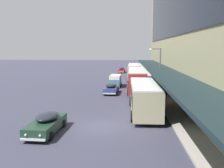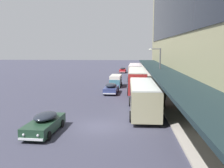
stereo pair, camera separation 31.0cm
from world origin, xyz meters
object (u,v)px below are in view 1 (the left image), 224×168
transit_bus_kerbside_front (137,79)px  sedan_lead_near (122,70)px  transit_bus_kerbside_rear (134,71)px  sedan_second_near (111,88)px  vw_van (115,80)px  street_lamp (159,69)px  transit_bus_kerbside_far (144,96)px  fire_hydrant (159,92)px  pedestrian_at_kerb (165,98)px  sedan_trailing_mid (46,123)px

transit_bus_kerbside_front → sedan_lead_near: transit_bus_kerbside_front is taller
transit_bus_kerbside_rear → sedan_second_near: (-3.80, -16.34, -1.08)m
vw_van → transit_bus_kerbside_front: bearing=-53.6°
transit_bus_kerbside_front → street_lamp: size_ratio=1.81×
transit_bus_kerbside_far → fire_hydrant: (2.71, 9.78, -1.28)m
transit_bus_kerbside_far → vw_van: bearing=101.7°
pedestrian_at_kerb → transit_bus_kerbside_far: bearing=-137.8°
sedan_lead_near → vw_van: (-0.57, -24.99, 0.37)m
transit_bus_kerbside_front → fire_hydrant: (2.98, -3.36, -1.40)m
transit_bus_kerbside_front → fire_hydrant: transit_bus_kerbside_front is taller
sedan_lead_near → fire_hydrant: 33.48m
street_lamp → fire_hydrant: bearing=79.8°
transit_bus_kerbside_far → street_lamp: (2.22, 7.05, 2.11)m
transit_bus_kerbside_rear → street_lamp: street_lamp is taller
sedan_second_near → sedan_trailing_mid: sedan_second_near is taller
transit_bus_kerbside_front → transit_bus_kerbside_rear: transit_bus_kerbside_front is taller
street_lamp → sedan_second_near: bearing=147.6°
sedan_trailing_mid → pedestrian_at_kerb: (10.25, 8.34, 0.42)m
sedan_second_near → fire_hydrant: sedan_second_near is taller
transit_bus_kerbside_front → street_lamp: (2.49, -6.10, 1.99)m
transit_bus_kerbside_front → vw_van: transit_bus_kerbside_front is taller
sedan_lead_near → transit_bus_kerbside_far: bearing=-85.9°
sedan_second_near → vw_van: vw_van is taller
fire_hydrant → street_lamp: bearing=-100.2°
transit_bus_kerbside_rear → pedestrian_at_kerb: transit_bus_kerbside_rear is taller
sedan_trailing_mid → street_lamp: 16.97m
transit_bus_kerbside_rear → sedan_lead_near: 15.74m
transit_bus_kerbside_rear → street_lamp: (2.40, -20.28, 2.05)m
sedan_lead_near → pedestrian_at_kerb: pedestrian_at_kerb is taller
transit_bus_kerbside_rear → fire_hydrant: bearing=-80.6°
transit_bus_kerbside_rear → vw_van: size_ratio=2.19×
sedan_trailing_mid → pedestrian_at_kerb: pedestrian_at_kerb is taller
transit_bus_kerbside_rear → transit_bus_kerbside_far: bearing=-89.6°
pedestrian_at_kerb → sedan_second_near: bearing=125.5°
transit_bus_kerbside_rear → sedan_second_near: bearing=-103.1°
transit_bus_kerbside_rear → fire_hydrant: transit_bus_kerbside_rear is taller
transit_bus_kerbside_rear → sedan_lead_near: transit_bus_kerbside_rear is taller
transit_bus_kerbside_far → transit_bus_kerbside_front: bearing=91.1°
pedestrian_at_kerb → sedan_lead_near: bearing=97.6°
transit_bus_kerbside_rear → street_lamp: 20.53m
transit_bus_kerbside_rear → sedan_trailing_mid: transit_bus_kerbside_rear is taller
transit_bus_kerbside_front → street_lamp: street_lamp is taller
transit_bus_kerbside_rear → transit_bus_kerbside_far: transit_bus_kerbside_rear is taller
transit_bus_kerbside_front → fire_hydrant: bearing=-48.5°
transit_bus_kerbside_front → sedan_lead_near: 29.77m
pedestrian_at_kerb → fire_hydrant: size_ratio=2.65×
sedan_trailing_mid → fire_hydrant: bearing=56.4°
sedan_lead_near → street_lamp: street_lamp is taller
transit_bus_kerbside_far → pedestrian_at_kerb: (2.35, 2.13, -0.60)m
transit_bus_kerbside_far → sedan_second_near: size_ratio=2.02×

